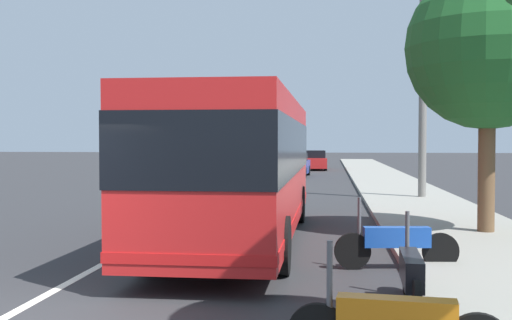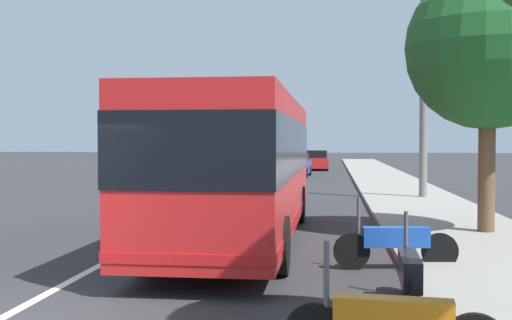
% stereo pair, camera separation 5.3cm
% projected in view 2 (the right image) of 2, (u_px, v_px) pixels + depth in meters
% --- Properties ---
extents(sidewalk_curb, '(110.00, 3.60, 0.14)m').
position_uv_depth(sidewalk_curb, '(445.00, 223.00, 16.47)').
color(sidewalk_curb, gray).
rests_on(sidewalk_curb, ground).
extents(lane_divider_line, '(110.00, 0.16, 0.01)m').
position_uv_depth(lane_divider_line, '(182.00, 221.00, 17.34)').
color(lane_divider_line, silver).
rests_on(lane_divider_line, ground).
extents(coach_bus, '(10.62, 2.61, 3.14)m').
position_uv_depth(coach_bus, '(241.00, 162.00, 13.82)').
color(coach_bus, red).
rests_on(coach_bus, ground).
extents(motorcycle_nearest_curb, '(2.25, 0.30, 1.24)m').
position_uv_depth(motorcycle_nearest_curb, '(409.00, 275.00, 8.28)').
color(motorcycle_nearest_curb, black).
rests_on(motorcycle_nearest_curb, ground).
extents(motorcycle_by_tree, '(0.37, 2.18, 1.27)m').
position_uv_depth(motorcycle_by_tree, '(395.00, 242.00, 10.83)').
color(motorcycle_by_tree, black).
rests_on(motorcycle_by_tree, ground).
extents(car_far_distant, '(4.78, 2.04, 1.51)m').
position_uv_depth(car_far_distant, '(316.00, 161.00, 47.81)').
color(car_far_distant, red).
rests_on(car_far_distant, ground).
extents(car_oncoming, '(4.14, 1.98, 1.46)m').
position_uv_depth(car_oncoming, '(295.00, 165.00, 38.99)').
color(car_oncoming, navy).
rests_on(car_oncoming, ground).
extents(car_behind_bus, '(4.14, 1.98, 1.43)m').
position_uv_depth(car_behind_bus, '(238.00, 165.00, 40.04)').
color(car_behind_bus, '#2D7238').
rests_on(car_behind_bus, ground).
extents(car_side_street, '(4.29, 1.92, 1.42)m').
position_uv_depth(car_side_street, '(264.00, 156.00, 62.66)').
color(car_side_street, '#2D7238').
rests_on(car_side_street, ground).
extents(roadside_tree_mid_block, '(3.79, 3.79, 6.31)m').
position_uv_depth(roadside_tree_mid_block, '(488.00, 49.00, 14.30)').
color(roadside_tree_mid_block, brown).
rests_on(roadside_tree_mid_block, ground).
extents(utility_pole, '(0.30, 0.30, 8.12)m').
position_uv_depth(utility_pole, '(424.00, 93.00, 23.26)').
color(utility_pole, slate).
rests_on(utility_pole, ground).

